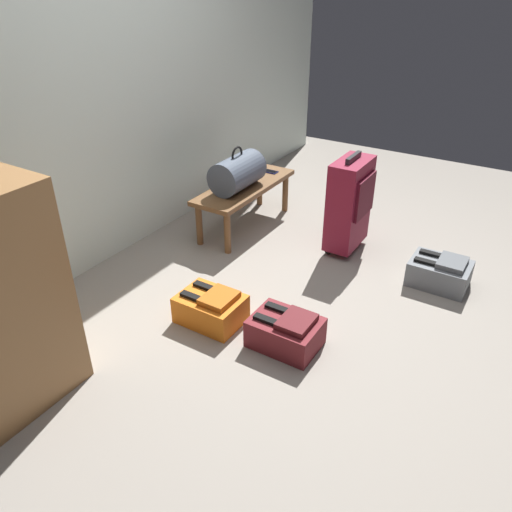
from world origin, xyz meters
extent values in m
plane|color=gray|center=(0.00, 0.00, 0.00)|extent=(6.60, 6.60, 0.00)
cube|color=silver|center=(0.00, 1.60, 1.40)|extent=(6.00, 0.10, 2.80)
cube|color=brown|center=(0.77, 0.98, 0.35)|extent=(1.00, 0.36, 0.04)
cylinder|color=brown|center=(0.33, 0.85, 0.16)|extent=(0.05, 0.05, 0.33)
cylinder|color=brown|center=(1.21, 0.85, 0.16)|extent=(0.05, 0.05, 0.33)
cylinder|color=brown|center=(0.33, 1.11, 0.16)|extent=(0.05, 0.05, 0.33)
cylinder|color=brown|center=(1.21, 1.11, 0.16)|extent=(0.05, 0.05, 0.33)
cylinder|color=#475160|center=(0.67, 0.98, 0.49)|extent=(0.44, 0.26, 0.26)
torus|color=black|center=(0.67, 0.98, 0.63)|extent=(0.14, 0.02, 0.14)
cube|color=#191E4C|center=(1.12, 0.96, 0.37)|extent=(0.07, 0.14, 0.01)
cube|color=black|center=(1.12, 0.96, 0.37)|extent=(0.06, 0.13, 0.00)
cube|color=maroon|center=(0.84, 0.13, 0.37)|extent=(0.39, 0.21, 0.65)
cube|color=#500E1C|center=(0.84, 0.02, 0.46)|extent=(0.31, 0.02, 0.29)
cube|color=#262628|center=(0.84, 0.13, 0.72)|extent=(0.22, 0.03, 0.04)
cylinder|color=black|center=(0.71, 0.20, 0.03)|extent=(0.02, 0.05, 0.05)
cylinder|color=black|center=(0.98, 0.20, 0.03)|extent=(0.02, 0.05, 0.05)
cube|color=maroon|center=(-0.37, -0.02, 0.09)|extent=(0.28, 0.38, 0.17)
cube|color=#55181C|center=(-0.37, -0.09, 0.19)|extent=(0.21, 0.17, 0.04)
cube|color=black|center=(-0.43, 0.04, 0.18)|extent=(0.04, 0.19, 0.02)
cube|color=black|center=(-0.31, 0.04, 0.18)|extent=(0.04, 0.19, 0.02)
cube|color=slate|center=(0.72, -0.59, 0.09)|extent=(0.28, 0.38, 0.17)
cube|color=#515559|center=(0.72, -0.66, 0.19)|extent=(0.21, 0.17, 0.04)
cube|color=black|center=(0.65, -0.53, 0.18)|extent=(0.04, 0.19, 0.02)
cube|color=black|center=(0.78, -0.53, 0.18)|extent=(0.04, 0.19, 0.02)
cube|color=orange|center=(-0.41, 0.46, 0.09)|extent=(0.28, 0.38, 0.17)
cube|color=#AD5514|center=(-0.41, 0.40, 0.19)|extent=(0.21, 0.17, 0.04)
cube|color=black|center=(-0.47, 0.53, 0.18)|extent=(0.04, 0.19, 0.02)
cube|color=black|center=(-0.35, 0.53, 0.18)|extent=(0.04, 0.19, 0.02)
camera|label=1|loc=(-2.33, -1.04, 1.85)|focal=35.04mm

